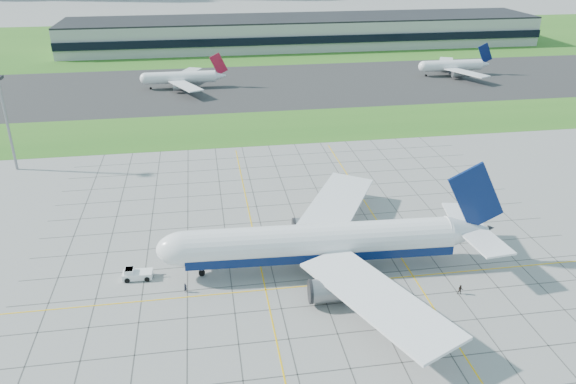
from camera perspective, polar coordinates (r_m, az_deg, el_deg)
name	(u,v)px	position (r m, az deg, el deg)	size (l,w,h in m)	color
ground	(317,279)	(106.21, 2.99, -8.80)	(1400.00, 1400.00, 0.00)	#989893
grass_median	(262,127)	(186.77, -2.70, 6.57)	(700.00, 35.00, 0.04)	#27631C
asphalt_taxiway	(246,86)	(239.33, -4.25, 10.68)	(700.00, 75.00, 0.04)	#383838
grass_far	(229,40)	(346.74, -5.97, 15.09)	(700.00, 145.00, 0.04)	#27631C
apron_markings	(308,248)	(115.45, 2.07, -5.75)	(120.00, 130.00, 0.03)	#474744
terminal	(303,32)	(325.57, 1.58, 15.98)	(260.00, 43.00, 15.80)	#B7B7B2
light_mast	(5,112)	(165.06, -26.83, 7.27)	(2.50, 2.50, 25.60)	gray
airliner	(322,243)	(106.36, 3.50, -5.15)	(65.95, 66.73, 20.75)	white
pushback_tug	(136,274)	(109.35, -15.17, -8.05)	(7.97, 2.99, 2.20)	white
crew_near	(185,288)	(103.75, -10.37, -9.56)	(0.65, 0.42, 1.77)	black
crew_far	(460,290)	(106.05, 17.12, -9.48)	(0.92, 0.72, 1.89)	black
distant_jet_1	(182,77)	(238.55, -10.70, 11.38)	(33.46, 42.66, 14.08)	white
distant_jet_2	(453,65)	(266.88, 16.46, 12.23)	(32.00, 42.66, 14.08)	white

